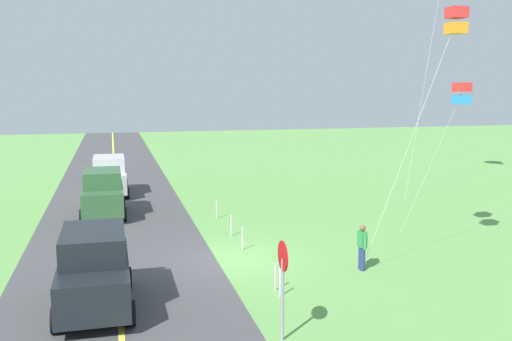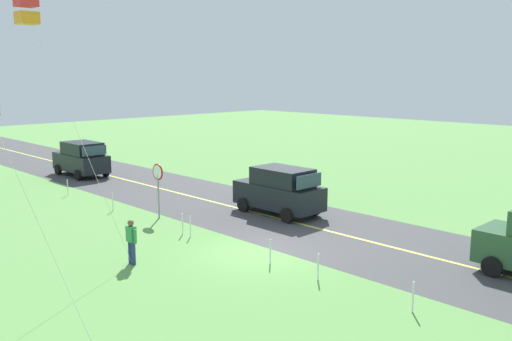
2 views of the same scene
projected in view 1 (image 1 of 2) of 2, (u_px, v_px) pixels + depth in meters
The scene contains 15 objects.
ground_plane at pixel (231, 261), 20.67m from camera, with size 120.00×120.00×0.10m, color #60994C.
asphalt_road at pixel (119, 268), 19.68m from camera, with size 120.00×7.00×0.00m, color #424244.
road_centre_stripe at pixel (119, 268), 19.68m from camera, with size 120.00×0.16×0.00m, color #E5E04C.
car_suv_foreground at pixel (94, 269), 16.05m from camera, with size 4.40×2.12×2.24m.
car_parked_west_near at pixel (103, 192), 27.59m from camera, with size 4.40×2.12×2.24m.
car_parked_west_far at pixel (109, 175), 32.91m from camera, with size 4.40×2.12×2.24m.
stop_sign at pixel (283, 271), 13.87m from camera, with size 0.76×0.08×2.56m.
person_adult_near at pixel (362, 246), 19.41m from camera, with size 0.58×0.22×1.60m.
kite_red_low at pixel (456, 21), 18.47m from camera, with size 0.84×3.15×8.86m.
kite_yellow_high at pixel (462, 94), 22.34m from camera, with size 2.00×1.79×6.45m.
fence_post_0 at pixel (217, 209), 27.15m from camera, with size 0.05×0.05×0.90m, color silver.
fence_post_1 at pixel (231, 226), 23.91m from camera, with size 0.05×0.05×0.90m, color silver.
fence_post_2 at pixel (242, 239), 21.86m from camera, with size 0.05×0.05×0.90m, color silver.
fence_post_3 at pixel (275, 276), 17.51m from camera, with size 0.05×0.05×0.90m, color silver.
fence_post_4 at pixel (280, 282), 17.01m from camera, with size 0.05×0.05×0.90m, color silver.
Camera 1 is at (19.56, -4.04, 6.29)m, focal length 39.62 mm.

